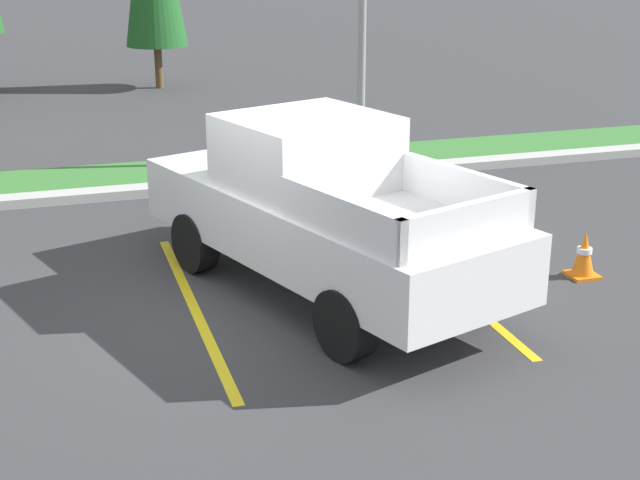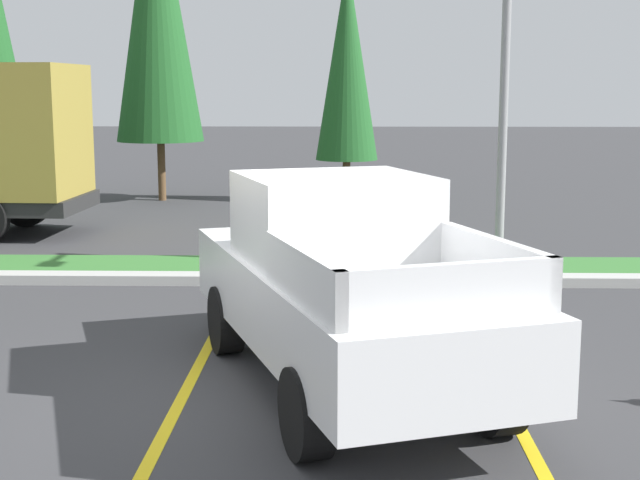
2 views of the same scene
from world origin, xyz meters
name	(u,v)px [view 1 (image 1 of 2)]	position (x,y,z in m)	size (l,w,h in m)	color
ground_plane	(251,308)	(0.00, 0.00, 0.00)	(120.00, 120.00, 0.00)	#38383A
parking_line_near	(194,307)	(-0.63, 0.21, 0.00)	(0.12, 4.80, 0.01)	yellow
parking_line_far	(440,278)	(2.47, 0.21, 0.00)	(0.12, 4.80, 0.01)	yellow
curb_strip	(181,188)	(0.00, 5.00, 0.07)	(56.00, 0.40, 0.15)	#B2B2AD
grass_median	(171,174)	(0.00, 6.10, 0.03)	(56.00, 1.80, 0.06)	#387533
pickup_truck_main	(319,209)	(0.90, 0.25, 1.04)	(3.50, 5.55, 2.10)	black
traffic_cone	(584,255)	(4.19, -0.26, 0.29)	(0.36, 0.36, 0.60)	orange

